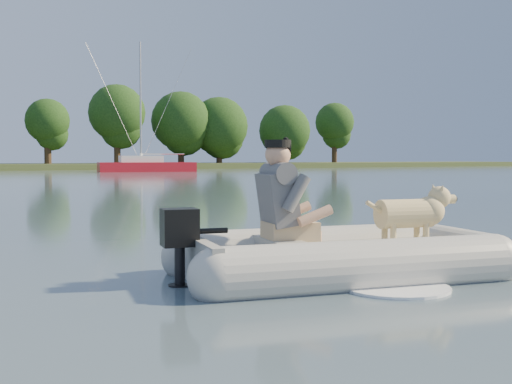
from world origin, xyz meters
TOP-DOWN VIEW (x-y plane):
  - water at (0.00, 0.00)m, footprint 160.00×160.00m
  - treeline at (7.97, 61.06)m, footprint 91.97×7.35m
  - dinghy at (-0.08, -0.20)m, footprint 5.63×4.58m
  - man at (-0.79, 0.01)m, footprint 0.89×0.81m
  - dog at (0.59, -0.30)m, footprint 1.04×0.56m
  - outboard_motor at (-1.80, 0.18)m, footprint 0.49×0.39m
  - sailboat at (16.18, 46.46)m, footprint 8.47×4.03m

SIDE VIEW (x-z plane):
  - water at x=0.00m, z-range 0.00..0.00m
  - outboard_motor at x=-1.80m, z-range -0.09..0.74m
  - sailboat at x=16.18m, z-range -5.11..6.09m
  - dog at x=0.59m, z-range 0.22..0.87m
  - dinghy at x=-0.08m, z-range -0.10..1.36m
  - man at x=-0.79m, z-range 0.25..1.39m
  - treeline at x=7.97m, z-range 0.68..9.96m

